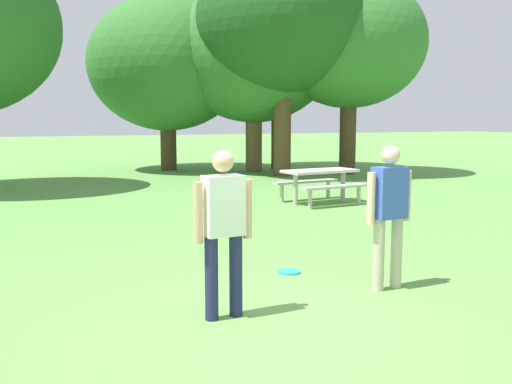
{
  "coord_description": "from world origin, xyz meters",
  "views": [
    {
      "loc": [
        -2.2,
        -4.76,
        1.94
      ],
      "look_at": [
        0.66,
        1.89,
        1.0
      ],
      "focal_mm": 40.09,
      "sensor_mm": 36.0,
      "label": 1
    }
  ],
  "objects_px": {
    "person_catcher": "(223,223)",
    "tree_far_right": "(254,54)",
    "tree_back_left": "(279,27)",
    "tree_slender_mid": "(283,19)",
    "picnic_table_near": "(320,179)",
    "tree_broad_center": "(167,64)",
    "person_thrower": "(389,207)",
    "frisbee": "(289,272)",
    "tree_back_right": "(350,43)"
  },
  "relations": [
    {
      "from": "person_catcher",
      "to": "tree_far_right",
      "type": "relative_size",
      "value": 0.24
    },
    {
      "from": "tree_back_left",
      "to": "tree_slender_mid",
      "type": "bearing_deg",
      "value": -113.05
    },
    {
      "from": "picnic_table_near",
      "to": "tree_broad_center",
      "type": "relative_size",
      "value": 0.29
    },
    {
      "from": "tree_far_right",
      "to": "tree_slender_mid",
      "type": "distance_m",
      "value": 2.08
    },
    {
      "from": "picnic_table_near",
      "to": "tree_far_right",
      "type": "bearing_deg",
      "value": 77.81
    },
    {
      "from": "tree_broad_center",
      "to": "tree_far_right",
      "type": "height_order",
      "value": "tree_far_right"
    },
    {
      "from": "tree_broad_center",
      "to": "tree_slender_mid",
      "type": "height_order",
      "value": "tree_slender_mid"
    },
    {
      "from": "person_catcher",
      "to": "tree_broad_center",
      "type": "distance_m",
      "value": 16.49
    },
    {
      "from": "person_thrower",
      "to": "tree_slender_mid",
      "type": "height_order",
      "value": "tree_slender_mid"
    },
    {
      "from": "tree_far_right",
      "to": "tree_slender_mid",
      "type": "bearing_deg",
      "value": -82.38
    },
    {
      "from": "person_thrower",
      "to": "person_catcher",
      "type": "xyz_separation_m",
      "value": [
        -2.04,
        -0.16,
        0.0
      ]
    },
    {
      "from": "frisbee",
      "to": "tree_broad_center",
      "type": "relative_size",
      "value": 0.04
    },
    {
      "from": "person_catcher",
      "to": "tree_back_right",
      "type": "distance_m",
      "value": 15.39
    },
    {
      "from": "person_thrower",
      "to": "tree_far_right",
      "type": "bearing_deg",
      "value": 72.94
    },
    {
      "from": "person_thrower",
      "to": "person_catcher",
      "type": "distance_m",
      "value": 2.05
    },
    {
      "from": "tree_broad_center",
      "to": "tree_back_left",
      "type": "height_order",
      "value": "tree_back_left"
    },
    {
      "from": "person_catcher",
      "to": "tree_slender_mid",
      "type": "height_order",
      "value": "tree_slender_mid"
    },
    {
      "from": "tree_far_right",
      "to": "tree_back_left",
      "type": "bearing_deg",
      "value": 21.21
    },
    {
      "from": "tree_back_right",
      "to": "tree_back_left",
      "type": "bearing_deg",
      "value": 118.5
    },
    {
      "from": "person_thrower",
      "to": "frisbee",
      "type": "distance_m",
      "value": 1.57
    },
    {
      "from": "tree_slender_mid",
      "to": "picnic_table_near",
      "type": "bearing_deg",
      "value": -107.97
    },
    {
      "from": "tree_back_right",
      "to": "picnic_table_near",
      "type": "bearing_deg",
      "value": -127.22
    },
    {
      "from": "person_catcher",
      "to": "tree_back_left",
      "type": "relative_size",
      "value": 0.21
    },
    {
      "from": "person_thrower",
      "to": "tree_back_left",
      "type": "distance_m",
      "value": 16.05
    },
    {
      "from": "tree_broad_center",
      "to": "tree_back_left",
      "type": "relative_size",
      "value": 0.83
    },
    {
      "from": "picnic_table_near",
      "to": "tree_slender_mid",
      "type": "bearing_deg",
      "value": 72.03
    },
    {
      "from": "picnic_table_near",
      "to": "tree_back_right",
      "type": "relative_size",
      "value": 0.27
    },
    {
      "from": "person_thrower",
      "to": "picnic_table_near",
      "type": "relative_size",
      "value": 0.89
    },
    {
      "from": "person_thrower",
      "to": "tree_broad_center",
      "type": "distance_m",
      "value": 16.01
    },
    {
      "from": "person_thrower",
      "to": "tree_back_left",
      "type": "height_order",
      "value": "tree_back_left"
    },
    {
      "from": "person_thrower",
      "to": "tree_back_left",
      "type": "xyz_separation_m",
      "value": [
        5.52,
        14.43,
        4.34
      ]
    },
    {
      "from": "person_catcher",
      "to": "person_thrower",
      "type": "bearing_deg",
      "value": 4.55
    },
    {
      "from": "person_catcher",
      "to": "tree_far_right",
      "type": "bearing_deg",
      "value": 65.87
    },
    {
      "from": "picnic_table_near",
      "to": "tree_back_left",
      "type": "distance_m",
      "value": 10.01
    },
    {
      "from": "frisbee",
      "to": "tree_back_left",
      "type": "relative_size",
      "value": 0.04
    },
    {
      "from": "picnic_table_near",
      "to": "tree_back_right",
      "type": "height_order",
      "value": "tree_back_right"
    },
    {
      "from": "tree_broad_center",
      "to": "tree_far_right",
      "type": "relative_size",
      "value": 0.95
    },
    {
      "from": "tree_back_left",
      "to": "tree_back_right",
      "type": "bearing_deg",
      "value": -61.5
    },
    {
      "from": "picnic_table_near",
      "to": "tree_broad_center",
      "type": "height_order",
      "value": "tree_broad_center"
    },
    {
      "from": "tree_back_right",
      "to": "tree_broad_center",
      "type": "bearing_deg",
      "value": 144.63
    },
    {
      "from": "tree_slender_mid",
      "to": "tree_broad_center",
      "type": "bearing_deg",
      "value": 129.97
    },
    {
      "from": "picnic_table_near",
      "to": "person_catcher",
      "type": "bearing_deg",
      "value": -126.44
    },
    {
      "from": "person_thrower",
      "to": "frisbee",
      "type": "relative_size",
      "value": 5.88
    },
    {
      "from": "frisbee",
      "to": "tree_broad_center",
      "type": "height_order",
      "value": "tree_broad_center"
    },
    {
      "from": "tree_back_left",
      "to": "tree_broad_center",
      "type": "bearing_deg",
      "value": 162.88
    },
    {
      "from": "tree_back_left",
      "to": "person_thrower",
      "type": "bearing_deg",
      "value": -110.94
    },
    {
      "from": "tree_broad_center",
      "to": "tree_back_right",
      "type": "xyz_separation_m",
      "value": [
        5.39,
        -3.83,
        0.56
      ]
    },
    {
      "from": "tree_broad_center",
      "to": "tree_back_left",
      "type": "xyz_separation_m",
      "value": [
        3.98,
        -1.23,
        1.38
      ]
    },
    {
      "from": "tree_broad_center",
      "to": "tree_far_right",
      "type": "bearing_deg",
      "value": -31.96
    },
    {
      "from": "tree_far_right",
      "to": "person_catcher",
      "type": "bearing_deg",
      "value": -114.13
    }
  ]
}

